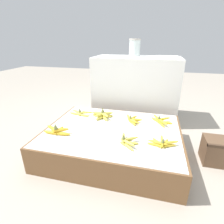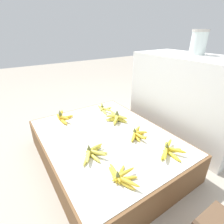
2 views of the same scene
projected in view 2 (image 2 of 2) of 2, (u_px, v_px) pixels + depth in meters
name	position (u px, v px, depth m)	size (l,w,h in m)	color
ground_plane	(106.00, 159.00, 1.56)	(10.00, 10.00, 0.00)	#A89E8E
display_platform	(106.00, 148.00, 1.51)	(1.26, 0.98, 0.25)	brown
back_vendor_table	(187.00, 99.00, 1.76)	(1.10, 0.54, 0.83)	white
banana_bunch_front_left	(62.00, 117.00, 1.69)	(0.26, 0.16, 0.11)	gold
banana_bunch_front_midright	(93.00, 153.00, 1.21)	(0.17, 0.22, 0.09)	#DBCC4C
banana_bunch_front_right	(121.00, 177.00, 1.02)	(0.25, 0.17, 0.08)	gold
banana_bunch_middle_left	(104.00, 108.00, 1.89)	(0.28, 0.15, 0.09)	#DBCC4C
banana_bunch_middle_midleft	(116.00, 117.00, 1.68)	(0.24, 0.17, 0.11)	#DBCC4C
banana_bunch_middle_midright	(137.00, 134.00, 1.42)	(0.18, 0.20, 0.08)	gold
banana_bunch_middle_right	(169.00, 150.00, 1.24)	(0.22, 0.24, 0.09)	yellow
glass_jar	(199.00, 42.00, 1.61)	(0.15, 0.15, 0.22)	silver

